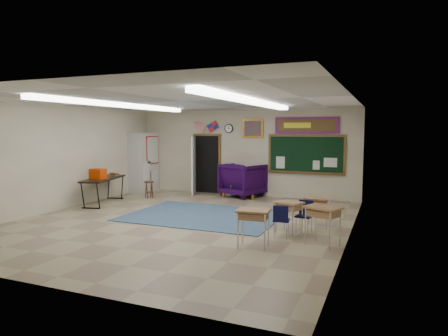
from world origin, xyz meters
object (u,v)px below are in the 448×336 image
at_px(student_desk_front_right, 318,211).
at_px(wooden_stool, 149,189).
at_px(folding_table, 103,189).
at_px(student_desk_front_left, 289,215).
at_px(wingback_armchair, 243,180).

bearing_deg(student_desk_front_right, wooden_stool, 165.62).
bearing_deg(folding_table, student_desk_front_left, -25.62).
height_order(student_desk_front_left, folding_table, folding_table).
height_order(wingback_armchair, folding_table, wingback_armchair).
xyz_separation_m(folding_table, wooden_stool, (0.76, 1.40, -0.15)).
bearing_deg(wooden_stool, student_desk_front_right, -18.13).
xyz_separation_m(student_desk_front_left, folding_table, (-6.18, 1.29, 0.05)).
bearing_deg(student_desk_front_left, student_desk_front_right, 79.38).
bearing_deg(wingback_armchair, wooden_stool, 50.60).
bearing_deg(wooden_stool, wingback_armchair, 28.42).
bearing_deg(student_desk_front_right, student_desk_front_left, -120.85).
distance_m(folding_table, wooden_stool, 1.60).
distance_m(student_desk_front_left, student_desk_front_right, 0.91).
height_order(wingback_armchair, student_desk_front_left, wingback_armchair).
xyz_separation_m(wingback_armchair, student_desk_front_right, (3.12, -3.47, -0.18)).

